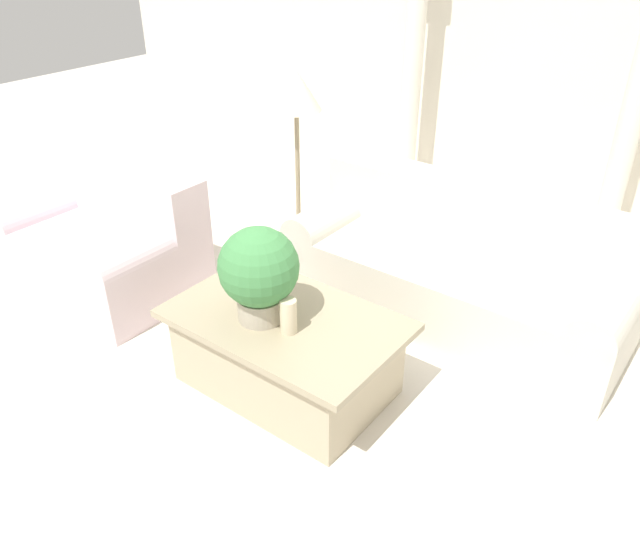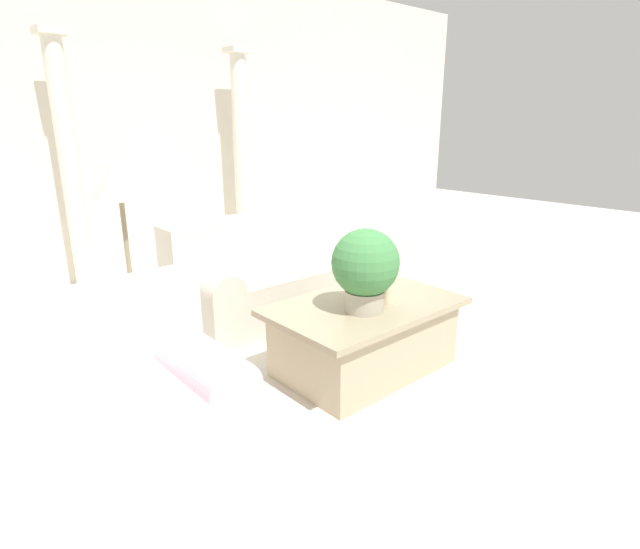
# 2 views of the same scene
# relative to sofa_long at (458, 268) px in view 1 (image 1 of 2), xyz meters

# --- Properties ---
(ground_plane) EXTENTS (16.00, 16.00, 0.00)m
(ground_plane) POSITION_rel_sofa_long_xyz_m (-0.34, -0.92, -0.33)
(ground_plane) COLOR silver
(wall_back) EXTENTS (10.00, 0.06, 3.20)m
(wall_back) POSITION_rel_sofa_long_xyz_m (-0.34, 1.94, 1.27)
(wall_back) COLOR silver
(wall_back) RESTS_ON ground_plane
(sofa_long) EXTENTS (2.18, 0.86, 0.82)m
(sofa_long) POSITION_rel_sofa_long_xyz_m (0.00, 0.00, 0.00)
(sofa_long) COLOR beige
(sofa_long) RESTS_ON ground_plane
(loveseat) EXTENTS (1.36, 0.86, 0.82)m
(loveseat) POSITION_rel_sofa_long_xyz_m (-2.14, -1.13, 0.01)
(loveseat) COLOR silver
(loveseat) RESTS_ON ground_plane
(coffee_table) EXTENTS (1.24, 0.79, 0.47)m
(coffee_table) POSITION_rel_sofa_long_xyz_m (-0.40, -1.25, -0.09)
(coffee_table) COLOR tan
(coffee_table) RESTS_ON ground_plane
(potted_plant) EXTENTS (0.42, 0.42, 0.52)m
(potted_plant) POSITION_rel_sofa_long_xyz_m (-0.50, -1.33, 0.42)
(potted_plant) COLOR #B2A893
(potted_plant) RESTS_ON coffee_table
(pillar_candle) EXTENTS (0.09, 0.09, 0.19)m
(pillar_candle) POSITION_rel_sofa_long_xyz_m (-0.30, -1.34, 0.23)
(pillar_candle) COLOR beige
(pillar_candle) RESTS_ON coffee_table
(floor_lamp) EXTENTS (0.36, 0.36, 1.38)m
(floor_lamp) POSITION_rel_sofa_long_xyz_m (-1.41, 0.10, 0.82)
(floor_lamp) COLOR gray
(floor_lamp) RESTS_ON ground_plane
(column_left) EXTENTS (0.24, 0.24, 2.34)m
(column_left) POSITION_rel_sofa_long_xyz_m (-1.31, 1.57, 0.87)
(column_left) COLOR silver
(column_left) RESTS_ON ground_plane
(column_right) EXTENTS (0.24, 0.24, 2.34)m
(column_right) POSITION_rel_sofa_long_xyz_m (0.51, 1.57, 0.87)
(column_right) COLOR silver
(column_right) RESTS_ON ground_plane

